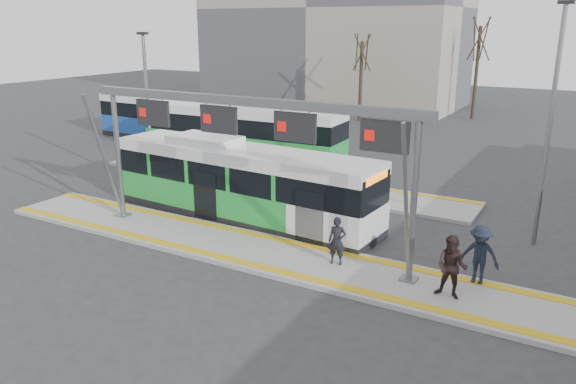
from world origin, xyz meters
name	(u,v)px	position (x,y,z in m)	size (l,w,h in m)	color
ground	(253,252)	(0.00, 0.00, 0.00)	(120.00, 120.00, 0.00)	#2D2D30
platform_main	(253,250)	(0.00, 0.00, 0.07)	(22.00, 3.00, 0.15)	gray
platform_second	(274,181)	(-4.00, 8.00, 0.07)	(20.00, 3.00, 0.15)	gray
tactile_main	(253,248)	(0.00, 0.00, 0.16)	(22.00, 2.65, 0.02)	gold
tactile_second	(285,175)	(-4.00, 9.15, 0.16)	(20.00, 0.35, 0.02)	gold
gantry	(246,129)	(-0.35, 0.25, 4.30)	(13.00, 1.68, 5.20)	slate
apartment_block	(336,6)	(-14.00, 36.00, 9.21)	(24.50, 12.50, 18.40)	gray
hero_bus	(242,183)	(-2.36, 2.87, 1.47)	(11.79, 3.20, 3.21)	black
bg_bus_green	(242,133)	(-8.31, 11.60, 1.52)	(12.38, 3.13, 3.07)	black
bg_bus_blue	(173,119)	(-15.50, 13.82, 1.45)	(11.33, 2.73, 2.94)	black
passenger_a	(337,241)	(3.07, 0.30, 0.94)	(0.58, 0.38, 1.58)	black
passenger_b	(452,267)	(6.87, -0.22, 1.08)	(0.90, 0.70, 1.86)	#2C1D1E
passenger_c	(479,255)	(7.36, 1.10, 1.07)	(1.19, 0.68, 1.84)	black
tree_left	(362,53)	(-7.63, 27.57, 5.41)	(1.40, 1.40, 7.14)	#382B21
tree_mid	(479,39)	(0.22, 33.05, 6.42)	(1.40, 1.40, 8.46)	#382B21
tree_far	(210,34)	(-25.69, 31.60, 6.67)	(1.40, 1.40, 8.79)	#382B21
lamp_west	(148,109)	(-8.42, 4.13, 3.89)	(0.50, 0.25, 7.30)	slate
lamp_east	(550,123)	(8.40, 5.73, 4.43)	(0.50, 0.25, 8.38)	slate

